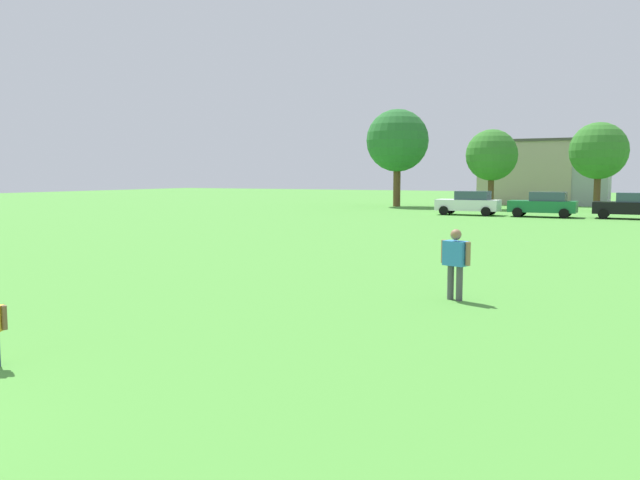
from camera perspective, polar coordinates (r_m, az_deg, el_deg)
ground_plane at (r=33.67m, az=11.94°, el=0.82°), size 160.00×160.00×0.00m
adult_bystander at (r=14.87m, az=11.77°, el=-1.57°), size 0.72×0.45×1.60m
parked_car_white_0 at (r=46.77m, az=12.92°, el=3.19°), size 4.30×2.02×1.68m
parked_car_green_1 at (r=45.88m, az=19.01°, el=2.98°), size 4.30×2.02×1.68m
parked_car_black_2 at (r=45.97m, az=25.57°, el=2.74°), size 4.30×2.02×1.68m
tree_far_left at (r=58.61m, az=6.79°, el=8.61°), size 5.51×5.51×8.59m
tree_center at (r=55.13m, az=14.80°, el=7.18°), size 4.17×4.17×6.49m
tree_far_right at (r=55.16m, az=23.21°, el=7.16°), size 4.40×4.40×6.86m
house_left at (r=65.76m, az=20.04°, el=5.23°), size 9.56×6.30×5.24m
house_right at (r=66.12m, az=17.77°, el=5.68°), size 8.78×6.60×6.10m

